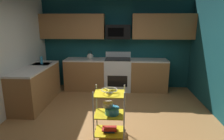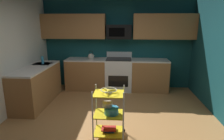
{
  "view_description": "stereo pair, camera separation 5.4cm",
  "coord_description": "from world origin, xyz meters",
  "px_view_note": "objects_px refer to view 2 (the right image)",
  "views": [
    {
      "loc": [
        0.23,
        -3.43,
        1.97
      ],
      "look_at": [
        0.0,
        0.27,
        1.05
      ],
      "focal_mm": 30.97,
      "sensor_mm": 36.0,
      "label": 1
    },
    {
      "loc": [
        0.28,
        -3.43,
        1.97
      ],
      "look_at": [
        0.0,
        0.27,
        1.05
      ],
      "focal_mm": 30.97,
      "sensor_mm": 36.0,
      "label": 2
    }
  ],
  "objects_px": {
    "rolling_cart": "(109,114)",
    "mixing_bowl_small": "(107,104)",
    "microwave": "(119,32)",
    "fruit_bowl": "(109,90)",
    "mixing_bowl_large": "(111,110)",
    "kettle": "(91,56)",
    "dish_soap_bottle": "(42,60)",
    "oven_range": "(119,74)",
    "book_stack": "(109,129)"
  },
  "relations": [
    {
      "from": "mixing_bowl_small",
      "to": "kettle",
      "type": "relative_size",
      "value": 0.69
    },
    {
      "from": "fruit_bowl",
      "to": "book_stack",
      "type": "distance_m",
      "value": 0.71
    },
    {
      "from": "mixing_bowl_large",
      "to": "kettle",
      "type": "bearing_deg",
      "value": 107.54
    },
    {
      "from": "oven_range",
      "to": "book_stack",
      "type": "relative_size",
      "value": 4.27
    },
    {
      "from": "mixing_bowl_large",
      "to": "kettle",
      "type": "distance_m",
      "value": 2.7
    },
    {
      "from": "dish_soap_bottle",
      "to": "oven_range",
      "type": "bearing_deg",
      "value": 22.45
    },
    {
      "from": "book_stack",
      "to": "microwave",
      "type": "bearing_deg",
      "value": 88.75
    },
    {
      "from": "microwave",
      "to": "rolling_cart",
      "type": "relative_size",
      "value": 0.77
    },
    {
      "from": "fruit_bowl",
      "to": "mixing_bowl_large",
      "type": "distance_m",
      "value": 0.36
    },
    {
      "from": "mixing_bowl_small",
      "to": "mixing_bowl_large",
      "type": "bearing_deg",
      "value": -22.9
    },
    {
      "from": "mixing_bowl_large",
      "to": "dish_soap_bottle",
      "type": "height_order",
      "value": "dish_soap_bottle"
    },
    {
      "from": "oven_range",
      "to": "mixing_bowl_large",
      "type": "distance_m",
      "value": 2.54
    },
    {
      "from": "rolling_cart",
      "to": "mixing_bowl_small",
      "type": "xyz_separation_m",
      "value": [
        -0.03,
        0.03,
        0.17
      ]
    },
    {
      "from": "dish_soap_bottle",
      "to": "kettle",
      "type": "bearing_deg",
      "value": 35.42
    },
    {
      "from": "rolling_cart",
      "to": "dish_soap_bottle",
      "type": "xyz_separation_m",
      "value": [
        -1.88,
        1.74,
        0.57
      ]
    },
    {
      "from": "mixing_bowl_small",
      "to": "kettle",
      "type": "bearing_deg",
      "value": 106.24
    },
    {
      "from": "fruit_bowl",
      "to": "kettle",
      "type": "xyz_separation_m",
      "value": [
        -0.76,
        2.53,
        0.12
      ]
    },
    {
      "from": "rolling_cart",
      "to": "dish_soap_bottle",
      "type": "bearing_deg",
      "value": 137.2
    },
    {
      "from": "rolling_cart",
      "to": "book_stack",
      "type": "distance_m",
      "value": 0.29
    },
    {
      "from": "fruit_bowl",
      "to": "mixing_bowl_small",
      "type": "xyz_separation_m",
      "value": [
        -0.03,
        0.03,
        -0.26
      ]
    },
    {
      "from": "rolling_cart",
      "to": "kettle",
      "type": "bearing_deg",
      "value": 106.67
    },
    {
      "from": "book_stack",
      "to": "kettle",
      "type": "xyz_separation_m",
      "value": [
        -0.76,
        2.53,
        0.83
      ]
    },
    {
      "from": "kettle",
      "to": "oven_range",
      "type": "bearing_deg",
      "value": 0.27
    },
    {
      "from": "microwave",
      "to": "fruit_bowl",
      "type": "xyz_separation_m",
      "value": [
        -0.06,
        -2.64,
        -0.82
      ]
    },
    {
      "from": "book_stack",
      "to": "mixing_bowl_small",
      "type": "bearing_deg",
      "value": 134.25
    },
    {
      "from": "microwave",
      "to": "fruit_bowl",
      "type": "relative_size",
      "value": 2.57
    },
    {
      "from": "mixing_bowl_large",
      "to": "kettle",
      "type": "height_order",
      "value": "kettle"
    },
    {
      "from": "rolling_cart",
      "to": "mixing_bowl_small",
      "type": "bearing_deg",
      "value": 134.25
    },
    {
      "from": "rolling_cart",
      "to": "fruit_bowl",
      "type": "distance_m",
      "value": 0.42
    },
    {
      "from": "microwave",
      "to": "book_stack",
      "type": "relative_size",
      "value": 2.72
    },
    {
      "from": "rolling_cart",
      "to": "microwave",
      "type": "bearing_deg",
      "value": 88.75
    },
    {
      "from": "dish_soap_bottle",
      "to": "rolling_cart",
      "type": "bearing_deg",
      "value": -42.8
    },
    {
      "from": "oven_range",
      "to": "kettle",
      "type": "distance_m",
      "value": 0.97
    },
    {
      "from": "mixing_bowl_large",
      "to": "dish_soap_bottle",
      "type": "relative_size",
      "value": 1.26
    },
    {
      "from": "microwave",
      "to": "dish_soap_bottle",
      "type": "bearing_deg",
      "value": -154.95
    },
    {
      "from": "rolling_cart",
      "to": "kettle",
      "type": "relative_size",
      "value": 3.47
    },
    {
      "from": "fruit_bowl",
      "to": "kettle",
      "type": "distance_m",
      "value": 2.65
    },
    {
      "from": "fruit_bowl",
      "to": "dish_soap_bottle",
      "type": "relative_size",
      "value": 1.36
    },
    {
      "from": "mixing_bowl_large",
      "to": "oven_range",
      "type": "bearing_deg",
      "value": 89.64
    },
    {
      "from": "oven_range",
      "to": "fruit_bowl",
      "type": "xyz_separation_m",
      "value": [
        -0.06,
        -2.54,
        0.4
      ]
    },
    {
      "from": "oven_range",
      "to": "kettle",
      "type": "xyz_separation_m",
      "value": [
        -0.82,
        -0.0,
        0.52
      ]
    },
    {
      "from": "microwave",
      "to": "kettle",
      "type": "bearing_deg",
      "value": -172.43
    },
    {
      "from": "mixing_bowl_small",
      "to": "book_stack",
      "type": "distance_m",
      "value": 0.46
    },
    {
      "from": "mixing_bowl_large",
      "to": "kettle",
      "type": "relative_size",
      "value": 0.95
    },
    {
      "from": "mixing_bowl_small",
      "to": "book_stack",
      "type": "xyz_separation_m",
      "value": [
        0.03,
        -0.03,
        -0.46
      ]
    },
    {
      "from": "mixing_bowl_large",
      "to": "mixing_bowl_small",
      "type": "height_order",
      "value": "mixing_bowl_small"
    },
    {
      "from": "microwave",
      "to": "mixing_bowl_small",
      "type": "xyz_separation_m",
      "value": [
        -0.09,
        -2.61,
        -1.08
      ]
    },
    {
      "from": "oven_range",
      "to": "mixing_bowl_small",
      "type": "bearing_deg",
      "value": -92.0
    },
    {
      "from": "rolling_cart",
      "to": "mixing_bowl_large",
      "type": "distance_m",
      "value": 0.08
    },
    {
      "from": "mixing_bowl_small",
      "to": "dish_soap_bottle",
      "type": "bearing_deg",
      "value": 137.25
    }
  ]
}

